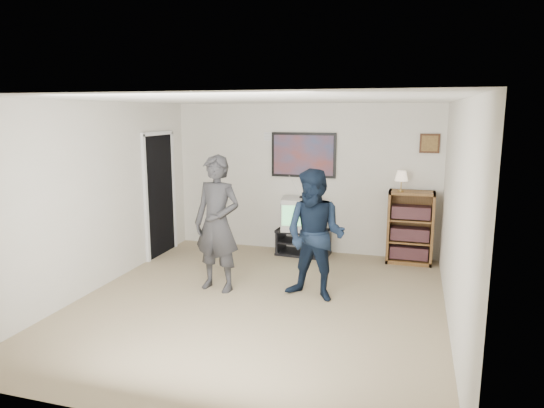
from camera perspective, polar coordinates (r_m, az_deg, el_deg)
The scene contains 13 objects.
room_shell at distance 6.17m, azimuth -0.71°, elevation 0.40°, with size 4.51×5.00×2.51m.
media_stand at distance 8.16m, azimuth 3.72°, elevation -4.48°, with size 0.90×0.54×0.43m.
crt_television at distance 8.05m, azimuth 3.42°, elevation -1.14°, with size 0.63×0.53×0.53m, color #AFB0AB, non-canonical shape.
bookshelf at distance 7.93m, azimuth 15.94°, elevation -2.65°, with size 0.70×0.40×1.15m, color brown, non-canonical shape.
table_lamp at distance 7.76m, azimuth 14.97°, elevation 2.61°, with size 0.20×0.20×0.32m, color beige, non-canonical shape.
person_tall at distance 6.45m, azimuth -6.46°, elevation -2.31°, with size 0.66×0.44×1.82m, color #28282A.
person_short at distance 6.13m, azimuth 5.09°, elevation -3.69°, with size 0.81×0.63×1.67m, color black.
controller_left at distance 6.61m, azimuth -5.37°, elevation 0.38°, with size 0.04×0.13×0.04m, color white.
controller_right at distance 6.31m, azimuth 4.95°, elevation -2.18°, with size 0.04×0.13×0.04m, color white.
poster at distance 8.16m, azimuth 3.72°, elevation 5.77°, with size 1.10×0.03×0.75m, color black.
air_vent at distance 8.28m, azimuth 0.00°, elevation 7.95°, with size 0.28×0.02×0.14m, color white.
small_picture at distance 7.95m, azimuth 18.06°, elevation 6.79°, with size 0.30×0.03×0.30m, color #3C2313.
doorway at distance 8.23m, azimuth -13.10°, elevation 0.99°, with size 0.03×0.85×2.00m, color black.
Camera 1 is at (1.79, -5.45, 2.37)m, focal length 32.00 mm.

